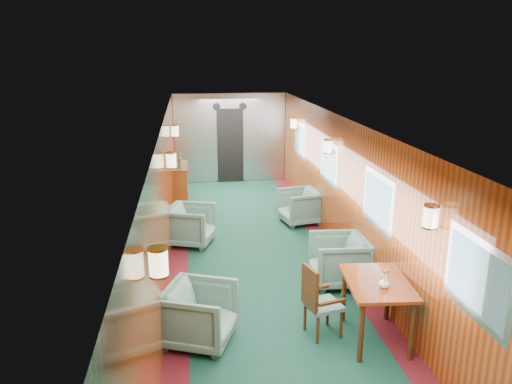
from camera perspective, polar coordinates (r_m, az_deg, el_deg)
room at (r=7.71m, az=0.73°, el=1.98°), size 12.00×12.10×2.40m
bulkhead at (r=13.56m, az=-2.99°, el=6.14°), size 2.98×0.17×2.39m
windows_right at (r=8.34m, az=10.64°, el=1.47°), size 0.02×8.60×0.80m
wall_sconces at (r=8.22m, az=0.15°, el=3.98°), size 2.97×7.97×0.25m
dining_table at (r=6.37m, az=13.67°, el=-10.89°), size 0.83×1.12×0.80m
side_chair at (r=6.39m, az=7.04°, el=-11.99°), size 0.51×0.53×0.95m
credenza at (r=11.47m, az=-8.66°, el=0.68°), size 0.35×1.11×1.27m
flower_vase at (r=6.15m, az=14.45°, el=-9.97°), size 0.14×0.14×0.13m
armchair_left_near at (r=6.33m, az=-6.46°, el=-13.74°), size 1.05×1.04×0.74m
armchair_left_far at (r=9.33m, az=-7.46°, el=-3.77°), size 1.02×1.00×0.74m
armchair_right_near at (r=7.83m, az=9.42°, el=-7.70°), size 0.89×0.87×0.76m
armchair_right_far at (r=10.40m, az=5.02°, el=-1.66°), size 0.92×0.90×0.71m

